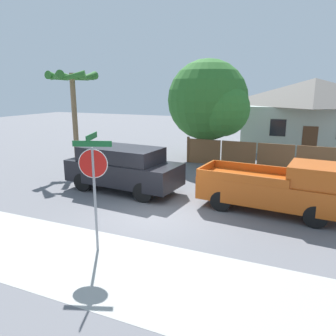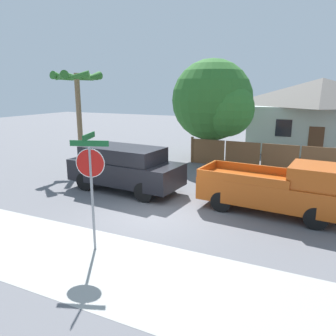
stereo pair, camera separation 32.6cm
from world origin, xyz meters
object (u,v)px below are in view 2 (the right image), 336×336
object	(u,v)px
oak_tree	(215,102)
red_suv	(125,167)
palm_tree	(77,85)
orange_pickup	(279,189)
house	(319,113)
stop_sign	(91,172)

from	to	relation	value
oak_tree	red_suv	world-z (taller)	oak_tree
palm_tree	oak_tree	bearing A→B (deg)	35.93
oak_tree	orange_pickup	size ratio (longest dim) A/B	1.17
house	palm_tree	bearing A→B (deg)	-136.09
red_suv	orange_pickup	bearing A→B (deg)	4.28
orange_pickup	stop_sign	bearing A→B (deg)	-125.75
red_suv	orange_pickup	distance (m)	6.34
palm_tree	red_suv	world-z (taller)	palm_tree
stop_sign	red_suv	bearing A→B (deg)	93.64
palm_tree	red_suv	size ratio (longest dim) A/B	1.03
palm_tree	stop_sign	world-z (taller)	palm_tree
oak_tree	red_suv	size ratio (longest dim) A/B	1.19
house	palm_tree	size ratio (longest dim) A/B	1.82
house	palm_tree	world-z (taller)	palm_tree
palm_tree	house	bearing A→B (deg)	43.91
red_suv	stop_sign	xyz separation A→B (m)	(2.16, -4.95, 1.15)
orange_pickup	oak_tree	bearing A→B (deg)	126.80
red_suv	orange_pickup	world-z (taller)	red_suv
oak_tree	orange_pickup	world-z (taller)	oak_tree
oak_tree	stop_sign	xyz separation A→B (m)	(0.54, -12.36, -1.35)
house	red_suv	distance (m)	16.08
orange_pickup	red_suv	bearing A→B (deg)	-175.72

